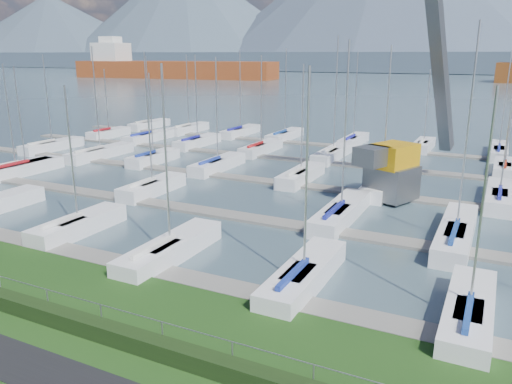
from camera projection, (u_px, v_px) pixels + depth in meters
The scene contains 10 objects.
path at pixel (63, 380), 17.16m from camera, with size 160.00×2.00×0.04m, color black.
water at pixel (480, 78), 244.49m from camera, with size 800.00×540.00×0.20m, color #445964.
hedge at pixel (114, 334), 19.32m from camera, with size 80.00×0.70×0.70m, color black.
fence at pixel (120, 310), 19.43m from camera, with size 0.04×0.04×80.00m, color gray.
foothill at pixel (487, 62), 303.26m from camera, with size 900.00×80.00×12.00m, color #485769.
mountains at pixel (510, 2), 353.72m from camera, with size 1190.00×360.00×115.00m.
docks at pixel (329, 189), 42.28m from camera, with size 90.00×41.60×0.25m.
crane at pixel (404, 128), 38.64m from camera, with size 6.07×13.48×22.35m.
cargo_ship_west at pixel (166, 70), 236.73m from camera, with size 99.89×28.40×21.50m.
sailboat_fleet at pixel (324, 118), 44.17m from camera, with size 74.81×50.57×13.26m.
Camera 1 is at (12.51, -13.33, 10.84)m, focal length 35.00 mm.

